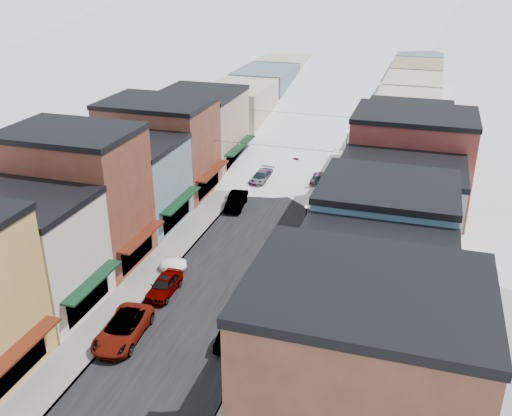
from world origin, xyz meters
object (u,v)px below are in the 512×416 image
Objects in this scene: car_dark_hatch at (236,201)px; trash_can at (294,274)px; streetlamp_near at (306,218)px; car_silver_sedan at (164,285)px; car_white_suv at (123,329)px; car_green_sedan at (232,335)px.

car_dark_hatch reaches higher than trash_can.
trash_can is 0.22× the size of streetlamp_near.
car_white_suv is at bearing -93.34° from car_silver_sedan.
streetlamp_near is at bearing 94.81° from trash_can.
car_dark_hatch is 1.19× the size of car_green_sedan.
car_dark_hatch is at bearing -71.57° from car_green_sedan.
streetlamp_near is at bearing -95.06° from car_green_sedan.
car_green_sedan is 4.95× the size of trash_can.
car_dark_hatch is at bearing 84.84° from car_white_suv.
streetlamp_near is at bearing 59.12° from car_white_suv.
car_dark_hatch reaches higher than car_green_sedan.
car_white_suv is 6.53m from car_silver_sedan.
car_silver_sedan is at bearing -96.22° from car_dark_hatch.
car_dark_hatch is at bearing 147.07° from streetlamp_near.
car_silver_sedan is 1.12× the size of car_green_sedan.
streetlamp_near reaches higher than car_green_sedan.
car_green_sedan is (7.83, 1.94, -0.17)m from car_white_suv.
car_dark_hatch is (-0.00, 18.64, 0.02)m from car_silver_sedan.
car_white_suv is at bearing -130.35° from trash_can.
car_green_sedan is at bearing 9.24° from car_white_suv.
car_green_sedan is (7.62, -4.59, -0.11)m from car_silver_sedan.
car_silver_sedan is at bearing -30.78° from car_green_sedan.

